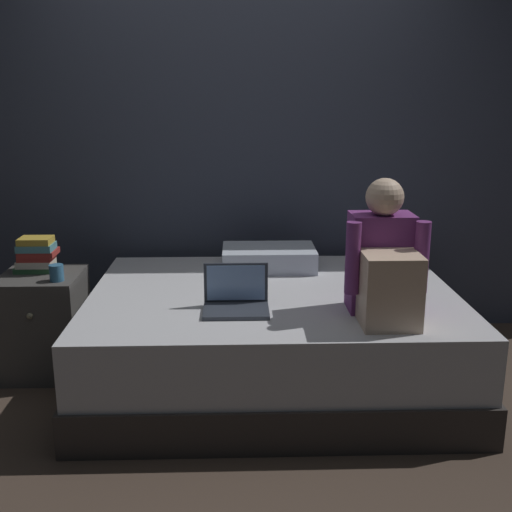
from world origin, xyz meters
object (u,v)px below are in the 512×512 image
pillow (269,258)px  book_stack (36,255)px  bed (273,337)px  laptop (237,299)px  person_sitting (384,265)px  nightstand (44,324)px  mug (57,273)px

pillow → book_stack: bearing=-171.1°
bed → laptop: 0.48m
bed → laptop: size_ratio=6.25×
person_sitting → pillow: person_sitting is taller
person_sitting → book_stack: (-1.83, 0.63, -0.10)m
pillow → bed: bearing=-90.0°
laptop → pillow: (0.20, 0.74, 0.01)m
nightstand → person_sitting: person_sitting is taller
book_stack → mug: size_ratio=2.56×
book_stack → mug: book_stack is taller
book_stack → laptop: bearing=-25.1°
laptop → mug: size_ratio=3.56×
pillow → laptop: bearing=-104.9°
person_sitting → book_stack: bearing=161.0°
bed → book_stack: size_ratio=8.69×
person_sitting → pillow: 0.99m
laptop → mug: (-0.97, 0.35, 0.04)m
mug → nightstand: bearing=137.3°
mug → person_sitting: bearing=-14.9°
bed → pillow: bearing=90.0°
person_sitting → pillow: size_ratio=1.17×
mug → pillow: bearing=18.6°
book_stack → bed: bearing=-10.3°
book_stack → mug: (0.16, -0.19, -0.05)m
bed → nightstand: (-1.30, 0.18, 0.03)m
bed → pillow: size_ratio=3.57×
bed → mug: (-1.17, 0.06, 0.37)m
pillow → mug: mug is taller
bed → book_stack: 1.42m
mug → laptop: bearing=-19.6°
nightstand → person_sitting: (1.80, -0.56, 0.49)m
pillow → book_stack: size_ratio=2.43×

